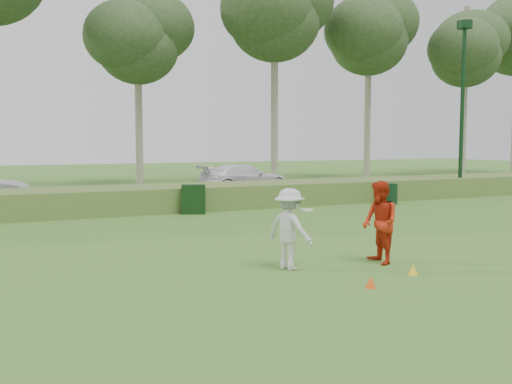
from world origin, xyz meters
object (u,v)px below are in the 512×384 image
lamp_post (463,77)px  cone_orange (371,282)px  trash_bin (390,194)px  cone_yellow (413,270)px  utility_cabinet (194,199)px  car_right (244,177)px  player_red (380,222)px  player_white (290,229)px

lamp_post → cone_orange: size_ratio=39.75×
lamp_post → trash_bin: size_ratio=9.47×
cone_yellow → utility_cabinet: bearing=93.8°
trash_bin → car_right: 8.56m
lamp_post → player_red: size_ratio=4.62×
player_white → player_red: size_ratio=0.93×
lamp_post → car_right: bearing=140.3°
lamp_post → cone_orange: lamp_post is taller
lamp_post → cone_orange: (-14.17, -12.11, -5.49)m
player_red → cone_orange: player_red is taller
lamp_post → trash_bin: 7.30m
player_white → cone_yellow: 2.54m
utility_cabinet → car_right: (5.37, 7.52, 0.22)m
player_red → cone_yellow: size_ratio=8.25×
lamp_post → cone_yellow: (-12.82, -11.66, -5.49)m
player_white → cone_orange: 2.15m
cone_orange → utility_cabinet: bearing=86.8°
player_red → car_right: (4.59, 17.30, -0.13)m
cone_orange → trash_bin: size_ratio=0.24×
cone_orange → cone_yellow: bearing=18.6°
cone_orange → car_right: car_right is taller
lamp_post → car_right: (-8.16, 6.79, -4.84)m
player_white → trash_bin: (9.72, 9.00, -0.39)m
player_white → car_right: player_white is taller
player_white → trash_bin: 13.25m
player_white → utility_cabinet: 9.52m
cone_orange → car_right: size_ratio=0.04×
player_red → utility_cabinet: 9.82m
player_white → player_red: player_red is taller
cone_orange → utility_cabinet: 11.40m
cone_yellow → trash_bin: (7.80, 10.48, 0.32)m
player_white → cone_yellow: bearing=-151.0°
trash_bin → utility_cabinet: bearing=177.1°
player_white → trash_bin: bearing=-70.6°
trash_bin → car_right: size_ratio=0.18×
cone_orange → player_red: bearing=48.5°
player_white → cone_yellow: size_ratio=7.71×
cone_orange → car_right: bearing=72.4°
cone_orange → trash_bin: (9.14, 10.94, 0.33)m
lamp_post → car_right: 11.67m
player_red → car_right: bearing=173.7°
utility_cabinet → car_right: bearing=75.4°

